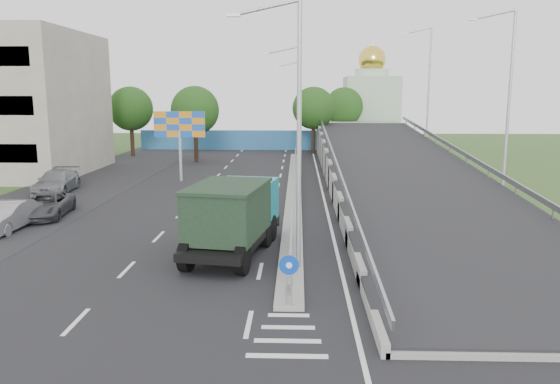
{
  "coord_description": "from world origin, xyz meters",
  "views": [
    {
      "loc": [
        0.26,
        -14.48,
        6.94
      ],
      "look_at": [
        -0.6,
        11.44,
        2.2
      ],
      "focal_mm": 35.0,
      "sensor_mm": 36.0,
      "label": 1
    }
  ],
  "objects_px": {
    "parked_car_c": "(46,205)",
    "dump_truck": "(234,213)",
    "sign_bollard": "(289,280)",
    "lamp_post_near": "(294,123)",
    "billboard": "(180,128)",
    "lamp_post_mid": "(296,108)",
    "lamp_post_far": "(297,103)",
    "parked_car_b": "(8,216)",
    "church": "(371,105)",
    "parked_car_d": "(57,182)"
  },
  "relations": [
    {
      "from": "billboard",
      "to": "parked_car_b",
      "type": "distance_m",
      "value": 17.12
    },
    {
      "from": "parked_car_d",
      "to": "lamp_post_near",
      "type": "bearing_deg",
      "value": -51.4
    },
    {
      "from": "lamp_post_mid",
      "to": "billboard",
      "type": "bearing_deg",
      "value": 167.62
    },
    {
      "from": "lamp_post_near",
      "to": "parked_car_d",
      "type": "distance_m",
      "value": 24.23
    },
    {
      "from": "lamp_post_far",
      "to": "parked_car_d",
      "type": "distance_m",
      "value": 29.12
    },
    {
      "from": "dump_truck",
      "to": "parked_car_b",
      "type": "relative_size",
      "value": 1.71
    },
    {
      "from": "church",
      "to": "parked_car_b",
      "type": "relative_size",
      "value": 3.11
    },
    {
      "from": "dump_truck",
      "to": "sign_bollard",
      "type": "bearing_deg",
      "value": -59.13
    },
    {
      "from": "lamp_post_mid",
      "to": "sign_bollard",
      "type": "bearing_deg",
      "value": -90.26
    },
    {
      "from": "lamp_post_near",
      "to": "parked_car_d",
      "type": "height_order",
      "value": "lamp_post_near"
    },
    {
      "from": "lamp_post_mid",
      "to": "parked_car_d",
      "type": "height_order",
      "value": "lamp_post_mid"
    },
    {
      "from": "lamp_post_near",
      "to": "lamp_post_far",
      "type": "xyz_separation_m",
      "value": [
        0.0,
        40.0,
        0.0
      ]
    },
    {
      "from": "parked_car_c",
      "to": "parked_car_d",
      "type": "xyz_separation_m",
      "value": [
        -2.74,
        7.6,
        0.11
      ]
    },
    {
      "from": "lamp_post_far",
      "to": "sign_bollard",
      "type": "bearing_deg",
      "value": -90.14
    },
    {
      "from": "sign_bollard",
      "to": "church",
      "type": "xyz_separation_m",
      "value": [
        10.0,
        57.83,
        4.28
      ]
    },
    {
      "from": "church",
      "to": "lamp_post_near",
      "type": "bearing_deg",
      "value": -100.38
    },
    {
      "from": "lamp_post_near",
      "to": "parked_car_b",
      "type": "distance_m",
      "value": 16.68
    },
    {
      "from": "sign_bollard",
      "to": "parked_car_b",
      "type": "bearing_deg",
      "value": 145.48
    },
    {
      "from": "lamp_post_far",
      "to": "parked_car_b",
      "type": "xyz_separation_m",
      "value": [
        -14.64,
        -33.83,
        -5.08
      ]
    },
    {
      "from": "lamp_post_far",
      "to": "parked_car_c",
      "type": "relative_size",
      "value": 2.08
    },
    {
      "from": "church",
      "to": "lamp_post_mid",
      "type": "bearing_deg",
      "value": -106.22
    },
    {
      "from": "sign_bollard",
      "to": "dump_truck",
      "type": "distance_m",
      "value": 6.91
    },
    {
      "from": "sign_bollard",
      "to": "lamp_post_near",
      "type": "relative_size",
      "value": 0.17
    },
    {
      "from": "lamp_post_near",
      "to": "lamp_post_far",
      "type": "height_order",
      "value": "same"
    },
    {
      "from": "lamp_post_near",
      "to": "dump_truck",
      "type": "bearing_deg",
      "value": 135.47
    },
    {
      "from": "parked_car_c",
      "to": "dump_truck",
      "type": "bearing_deg",
      "value": -37.54
    },
    {
      "from": "lamp_post_mid",
      "to": "parked_car_d",
      "type": "relative_size",
      "value": 1.86
    },
    {
      "from": "dump_truck",
      "to": "billboard",
      "type": "bearing_deg",
      "value": 117.99
    },
    {
      "from": "lamp_post_far",
      "to": "parked_car_b",
      "type": "bearing_deg",
      "value": -113.4
    },
    {
      "from": "dump_truck",
      "to": "lamp_post_near",
      "type": "bearing_deg",
      "value": -35.03
    },
    {
      "from": "church",
      "to": "parked_car_d",
      "type": "xyz_separation_m",
      "value": [
        -26.67,
        -37.26,
        -4.52
      ]
    },
    {
      "from": "lamp_post_far",
      "to": "lamp_post_near",
      "type": "bearing_deg",
      "value": -90.0
    },
    {
      "from": "billboard",
      "to": "parked_car_d",
      "type": "bearing_deg",
      "value": -145.58
    },
    {
      "from": "sign_bollard",
      "to": "parked_car_c",
      "type": "relative_size",
      "value": 0.34
    },
    {
      "from": "sign_bollard",
      "to": "parked_car_b",
      "type": "distance_m",
      "value": 17.64
    },
    {
      "from": "parked_car_b",
      "to": "lamp_post_mid",
      "type": "bearing_deg",
      "value": 45.51
    },
    {
      "from": "sign_bollard",
      "to": "parked_car_c",
      "type": "distance_m",
      "value": 19.04
    },
    {
      "from": "lamp_post_far",
      "to": "parked_car_d",
      "type": "xyz_separation_m",
      "value": [
        -16.78,
        -23.26,
        -5.02
      ]
    },
    {
      "from": "lamp_post_far",
      "to": "parked_car_b",
      "type": "relative_size",
      "value": 2.27
    },
    {
      "from": "dump_truck",
      "to": "parked_car_b",
      "type": "height_order",
      "value": "dump_truck"
    },
    {
      "from": "sign_bollard",
      "to": "church",
      "type": "relative_size",
      "value": 0.12
    },
    {
      "from": "lamp_post_mid",
      "to": "parked_car_c",
      "type": "xyz_separation_m",
      "value": [
        -14.04,
        -10.86,
        -5.14
      ]
    },
    {
      "from": "lamp_post_mid",
      "to": "parked_car_c",
      "type": "relative_size",
      "value": 2.08
    },
    {
      "from": "dump_truck",
      "to": "parked_car_c",
      "type": "height_order",
      "value": "dump_truck"
    },
    {
      "from": "lamp_post_far",
      "to": "parked_car_c",
      "type": "distance_m",
      "value": 34.29
    },
    {
      "from": "sign_bollard",
      "to": "lamp_post_near",
      "type": "xyz_separation_m",
      "value": [
        0.11,
        3.83,
        4.77
      ]
    },
    {
      "from": "church",
      "to": "lamp_post_far",
      "type": "bearing_deg",
      "value": -125.24
    },
    {
      "from": "lamp_post_far",
      "to": "billboard",
      "type": "xyz_separation_m",
      "value": [
        -9.11,
        -18.0,
        -1.62
      ]
    },
    {
      "from": "lamp_post_far",
      "to": "billboard",
      "type": "distance_m",
      "value": 20.24
    },
    {
      "from": "parked_car_b",
      "to": "parked_car_d",
      "type": "height_order",
      "value": "parked_car_d"
    }
  ]
}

